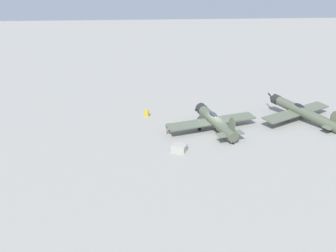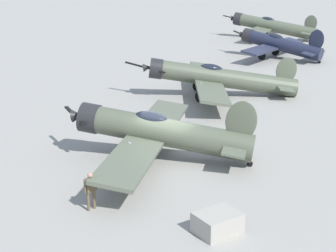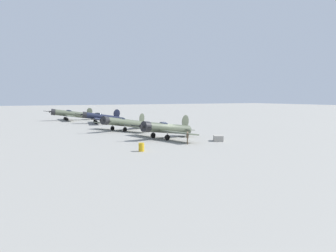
% 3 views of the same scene
% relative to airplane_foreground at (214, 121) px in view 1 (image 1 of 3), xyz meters
% --- Properties ---
extents(ground_plane, '(400.00, 400.00, 0.00)m').
position_rel_airplane_foreground_xyz_m(ground_plane, '(0.48, 0.13, -1.47)').
color(ground_plane, gray).
extents(airplane_foreground, '(10.19, 12.58, 3.37)m').
position_rel_airplane_foreground_xyz_m(airplane_foreground, '(0.00, 0.00, 0.00)').
color(airplane_foreground, '#4C5442').
rests_on(airplane_foreground, ground_plane).
extents(airplane_mid_apron, '(11.87, 12.20, 3.04)m').
position_rel_airplane_foreground_xyz_m(airplane_mid_apron, '(-1.95, 13.04, -0.08)').
color(airplane_mid_apron, '#4C5442').
rests_on(airplane_mid_apron, ground_plane).
extents(ground_crew_mechanic, '(0.35, 0.59, 1.60)m').
position_rel_airplane_foreground_xyz_m(ground_crew_mechanic, '(0.14, -6.07, -0.50)').
color(ground_crew_mechanic, brown).
rests_on(ground_crew_mechanic, ground_plane).
extents(equipment_crate, '(1.87, 2.00, 0.78)m').
position_rel_airplane_foreground_xyz_m(equipment_crate, '(5.35, -5.52, -1.08)').
color(equipment_crate, '#9E998E').
rests_on(equipment_crate, ground_plane).
extents(fuel_drum, '(0.65, 0.65, 0.94)m').
position_rel_airplane_foreground_xyz_m(fuel_drum, '(-7.01, -8.20, -1.00)').
color(fuel_drum, gold).
rests_on(fuel_drum, ground_plane).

